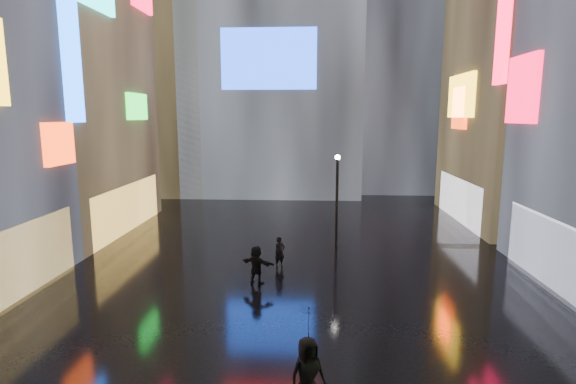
{
  "coord_description": "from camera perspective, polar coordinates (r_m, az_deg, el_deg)",
  "views": [
    {
      "loc": [
        0.76,
        -1.63,
        7.33
      ],
      "look_at": [
        0.0,
        12.0,
        5.0
      ],
      "focal_mm": 28.0,
      "sensor_mm": 36.0,
      "label": 1
    }
  ],
  "objects": [
    {
      "name": "ground",
      "position": [
        22.85,
        1.13,
        -9.03
      ],
      "size": [
        140.0,
        140.0,
        0.0
      ],
      "primitive_type": "plane",
      "color": "black",
      "rests_on": "ground"
    },
    {
      "name": "umbrella_2",
      "position": [
        11.42,
        2.55,
        -16.2
      ],
      "size": [
        1.29,
        1.29,
        0.84
      ],
      "primitive_type": "imported",
      "rotation": [
        0.0,
        0.0,
        5.32
      ],
      "color": "black",
      "rests_on": "pedestrian_4"
    },
    {
      "name": "building_right_far",
      "position": [
        35.73,
        30.15,
        19.15
      ],
      "size": [
        10.28,
        12.0,
        28.0
      ],
      "color": "black",
      "rests_on": "ground"
    },
    {
      "name": "tower_flank_right",
      "position": [
        49.3,
        13.65,
        20.73
      ],
      "size": [
        12.0,
        12.0,
        34.0
      ],
      "primitive_type": "cube",
      "color": "black",
      "rests_on": "ground"
    },
    {
      "name": "tower_flank_left",
      "position": [
        46.41,
        -16.04,
        16.33
      ],
      "size": [
        10.0,
        10.0,
        26.0
      ],
      "primitive_type": "cube",
      "color": "black",
      "rests_on": "ground"
    },
    {
      "name": "building_left_far",
      "position": [
        32.52,
        -28.89,
        14.96
      ],
      "size": [
        10.28,
        12.0,
        22.0
      ],
      "color": "black",
      "rests_on": "ground"
    },
    {
      "name": "lamp_far",
      "position": [
        25.37,
        6.24,
        -0.34
      ],
      "size": [
        0.3,
        0.3,
        5.2
      ],
      "color": "black",
      "rests_on": "ground"
    },
    {
      "name": "pedestrian_6",
      "position": [
        22.02,
        -1.06,
        -7.67
      ],
      "size": [
        0.67,
        0.62,
        1.53
      ],
      "primitive_type": "imported",
      "rotation": [
        0.0,
        0.0,
        0.6
      ],
      "color": "black",
      "rests_on": "ground"
    },
    {
      "name": "pedestrian_4",
      "position": [
        12.09,
        2.5,
        -22.11
      ],
      "size": [
        1.12,
        0.99,
        1.92
      ],
      "primitive_type": "imported",
      "rotation": [
        0.0,
        0.0,
        0.5
      ],
      "color": "black",
      "rests_on": "ground"
    },
    {
      "name": "pedestrian_5",
      "position": [
        20.02,
        -4.03,
        -9.22
      ],
      "size": [
        1.66,
        1.07,
        1.71
      ],
      "primitive_type": "imported",
      "rotation": [
        0.0,
        0.0,
        2.75
      ],
      "color": "black",
      "rests_on": "ground"
    }
  ]
}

